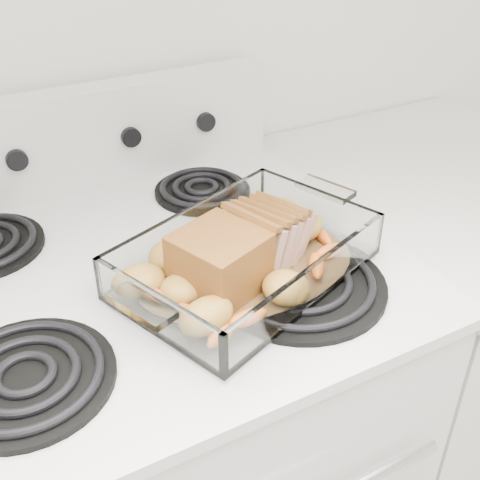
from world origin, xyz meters
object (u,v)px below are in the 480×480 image
electric_range (156,460)px  counter_right (419,350)px  pork_roast (233,250)px  baking_dish (247,264)px

electric_range → counter_right: bearing=-0.1°
electric_range → pork_roast: 0.54m
pork_roast → electric_range: bearing=142.6°
counter_right → baking_dish: (-0.53, -0.11, 0.50)m
baking_dish → pork_roast: bearing=159.5°
baking_dish → electric_range: bearing=120.3°
electric_range → pork_roast: electric_range is taller
counter_right → baking_dish: 0.73m
counter_right → pork_roast: size_ratio=4.21×
pork_roast → baking_dish: bearing=6.8°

